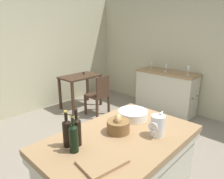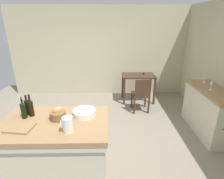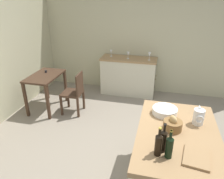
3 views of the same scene
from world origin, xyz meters
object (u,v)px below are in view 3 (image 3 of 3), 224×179
at_px(wine_bottle_amber, 158,144).
at_px(wine_bottle_green, 169,147).
at_px(pitcher, 199,117).
at_px(bread_basket, 173,125).
at_px(wooden_chair, 75,92).
at_px(writing_desk, 45,81).
at_px(cutting_board, 197,157).
at_px(wine_glass_middle, 111,52).
at_px(wine_glass_left, 128,54).
at_px(island_table, 174,160).
at_px(wine_bottle_dark, 163,140).
at_px(wash_bowl, 165,111).
at_px(wine_glass_far_left, 149,55).
at_px(side_cabinet, 128,76).

xyz_separation_m(wine_bottle_amber, wine_bottle_green, (-0.01, -0.10, -0.00)).
xyz_separation_m(pitcher, bread_basket, (-0.20, 0.30, -0.03)).
distance_m(wooden_chair, wine_bottle_amber, 2.69).
height_order(writing_desk, cutting_board, cutting_board).
bearing_deg(wine_bottle_amber, wine_glass_middle, 21.74).
distance_m(pitcher, wine_bottle_amber, 0.80).
relative_size(pitcher, wine_bottle_amber, 0.75).
relative_size(wine_bottle_amber, wine_glass_left, 1.97).
bearing_deg(island_table, wine_bottle_dark, 154.30).
xyz_separation_m(bread_basket, wine_bottle_green, (-0.48, 0.04, 0.06)).
bearing_deg(island_table, wine_bottle_green, 165.50).
height_order(wash_bowl, wine_bottle_green, wine_bottle_green).
bearing_deg(wine_bottle_green, wine_glass_far_left, 8.32).
height_order(writing_desk, wine_glass_far_left, wine_glass_far_left).
relative_size(bread_basket, wine_glass_far_left, 1.17).
distance_m(wine_bottle_amber, wine_bottle_green, 0.10).
distance_m(wine_bottle_dark, wine_bottle_amber, 0.08).
xyz_separation_m(wine_glass_far_left, wine_glass_middle, (0.11, 0.93, -0.02)).
relative_size(wine_glass_left, wine_glass_middle, 1.05).
bearing_deg(wash_bowl, writing_desk, 64.35).
xyz_separation_m(pitcher, wine_glass_far_left, (2.46, 0.80, 0.06)).
xyz_separation_m(writing_desk, wine_bottle_green, (-2.01, -2.52, 0.37)).
xyz_separation_m(wash_bowl, wine_glass_middle, (2.42, 1.34, 0.09)).
distance_m(side_cabinet, wine_glass_left, 0.57).
height_order(wash_bowl, wine_bottle_dark, wine_bottle_dark).
distance_m(island_table, writing_desk, 3.07).
relative_size(cutting_board, wine_glass_left, 2.02).
height_order(island_table, wine_bottle_amber, wine_bottle_amber).
bearing_deg(wine_glass_left, bread_basket, -159.49).
bearing_deg(wine_glass_left, pitcher, -152.23).
distance_m(island_table, wine_glass_left, 2.96).
distance_m(cutting_board, wine_bottle_dark, 0.35).
bearing_deg(wine_glass_far_left, wine_glass_middle, 83.31).
bearing_deg(wine_bottle_green, writing_desk, 51.42).
height_order(pitcher, cutting_board, pitcher).
distance_m(pitcher, wine_glass_middle, 3.10).
xyz_separation_m(bread_basket, wine_glass_middle, (2.77, 1.43, 0.07)).
height_order(island_table, wine_glass_middle, wine_glass_middle).
bearing_deg(writing_desk, island_table, -120.89).
distance_m(wash_bowl, wine_bottle_amber, 0.82).
height_order(pitcher, wine_bottle_amber, wine_bottle_amber).
relative_size(wine_bottle_dark, wine_glass_far_left, 1.75).
distance_m(pitcher, wine_bottle_green, 0.76).
xyz_separation_m(wash_bowl, wine_bottle_dark, (-0.75, 0.01, 0.09)).
xyz_separation_m(wine_bottle_green, wine_glass_left, (3.14, 0.95, 0.01)).
relative_size(wash_bowl, wine_glass_far_left, 1.75).
bearing_deg(wine_bottle_dark, pitcher, -33.82).
relative_size(island_table, wine_glass_far_left, 7.85).
xyz_separation_m(pitcher, wine_bottle_green, (-0.68, 0.34, 0.02)).
bearing_deg(wash_bowl, side_cabinet, 20.60).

